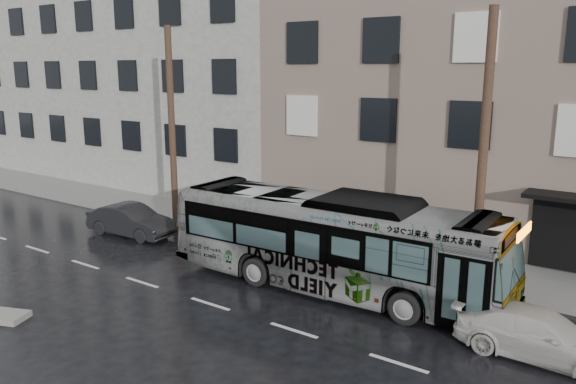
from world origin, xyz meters
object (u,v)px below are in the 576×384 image
(utility_pole_rear, at_px, (172,128))
(sign_post, at_px, (510,259))
(bus, at_px, (332,242))
(white_sedan, at_px, (540,335))
(dark_sedan, at_px, (131,221))
(utility_pole_front, at_px, (483,154))

(utility_pole_rear, height_order, sign_post, utility_pole_rear)
(bus, height_order, white_sedan, bus)
(sign_post, xyz_separation_m, bus, (-5.11, -2.49, 0.29))
(white_sedan, xyz_separation_m, dark_sedan, (-17.17, 1.15, 0.08))
(utility_pole_front, distance_m, dark_sedan, 15.16)
(white_sedan, bearing_deg, utility_pole_front, 38.26)
(sign_post, bearing_deg, bus, -154.06)
(utility_pole_front, xyz_separation_m, dark_sedan, (-14.46, -2.26, -3.96))
(white_sedan, bearing_deg, dark_sedan, 85.90)
(utility_pole_rear, relative_size, bus, 0.77)
(bus, bearing_deg, dark_sedan, 87.46)
(utility_pole_front, xyz_separation_m, utility_pole_rear, (-14.00, 0.00, 0.00))
(white_sedan, height_order, dark_sedan, dark_sedan)
(sign_post, relative_size, bus, 0.20)
(utility_pole_rear, distance_m, dark_sedan, 4.58)
(utility_pole_front, height_order, utility_pole_rear, same)
(sign_post, height_order, white_sedan, sign_post)
(utility_pole_front, distance_m, utility_pole_rear, 14.00)
(dark_sedan, bearing_deg, bus, -95.83)
(utility_pole_front, bearing_deg, white_sedan, -51.48)
(utility_pole_rear, xyz_separation_m, dark_sedan, (-0.46, -2.26, -3.96))
(bus, distance_m, dark_sedan, 10.49)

